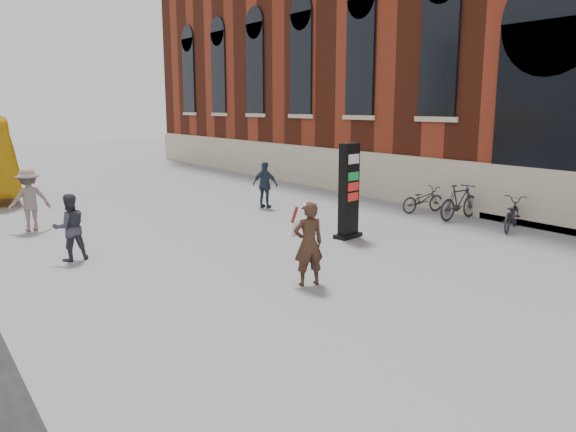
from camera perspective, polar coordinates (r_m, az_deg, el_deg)
ground at (r=11.66m, az=-1.73°, el=-6.81°), size 100.00×100.00×0.00m
info_pylon at (r=15.48m, az=6.19°, el=2.54°), size 0.91×0.60×2.61m
woman at (r=11.31m, az=2.08°, el=-2.72°), size 0.76×0.72×1.72m
pedestrian_a at (r=14.10m, az=-21.30°, el=-1.08°), size 0.79×0.62×1.59m
pedestrian_b at (r=17.99m, az=-24.80°, el=1.52°), size 1.24×0.77×1.83m
pedestrian_c at (r=20.05m, az=-2.33°, el=3.17°), size 0.85×1.05×1.66m
bike_4 at (r=17.75m, az=21.74°, el=0.20°), size 1.92×1.32×0.96m
bike_5 at (r=18.82m, az=17.01°, el=1.38°), size 1.94×0.63×1.15m
bike_6 at (r=19.81m, az=13.54°, el=1.64°), size 1.77×0.86×0.89m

